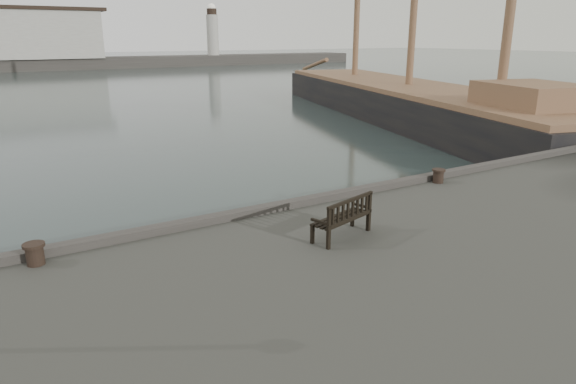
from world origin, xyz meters
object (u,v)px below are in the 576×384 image
bollard_right (438,176)px  bollard_left (35,254)px  bench (342,225)px  tall_ship_main (407,109)px

bollard_right → bollard_left: bearing=180.0°
bollard_left → bollard_right: bearing=0.0°
bollard_right → bench: bearing=-159.0°
bollard_left → bollard_right: 10.84m
bollard_left → tall_ship_main: (26.32, 17.06, -1.08)m
bench → tall_ship_main: (20.53, 19.01, -1.15)m
bench → bollard_left: bench is taller
bollard_right → tall_ship_main: (15.48, 17.06, -1.07)m
bench → bollard_left: (-5.78, 1.94, -0.07)m
bench → tall_ship_main: 28.00m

